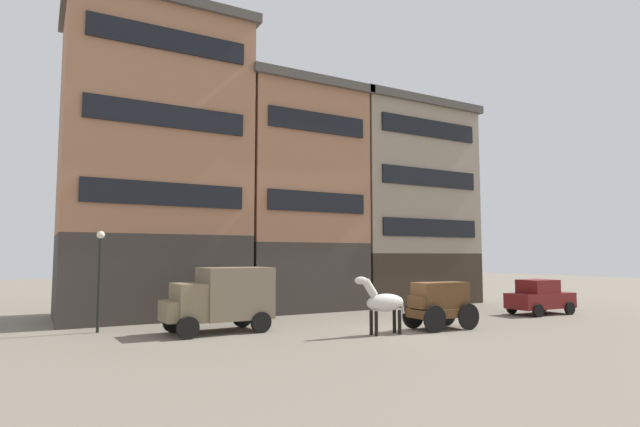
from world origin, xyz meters
The scene contains 10 objects.
ground_plane centered at (0.00, 0.00, 0.00)m, with size 120.00×120.00×0.00m, color slate.
building_far_left centered at (-8.11, 10.33, 7.97)m, with size 9.37×6.55×15.85m.
building_center_left centered at (0.03, 10.33, 6.65)m, with size 7.59×6.55×13.21m.
building_center_right centered at (8.13, 10.32, 6.66)m, with size 9.32×6.55×13.24m.
cargo_wagon centered at (1.71, -0.38, 1.15)m, with size 2.96×1.63×1.98m.
draft_horse centered at (-1.24, -0.38, 1.27)m, with size 2.35×0.68×2.30m.
delivery_truck_near centered at (-6.66, 3.32, 1.42)m, with size 4.42×2.29×2.62m.
sedan_dark centered at (10.16, 1.16, 0.91)m, with size 3.76×1.98×1.83m.
pedestrian_officer centered at (4.62, 3.54, 0.98)m, with size 0.45×0.45×1.79m.
streetlamp_curbside centered at (-11.05, 5.72, 2.67)m, with size 0.32×0.32×4.12m.
Camera 1 is at (-13.32, -16.80, 3.11)m, focal length 28.36 mm.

